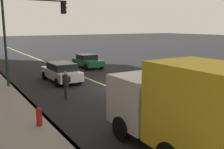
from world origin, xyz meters
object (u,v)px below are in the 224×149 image
object	(u,v)px
car_silver	(168,78)
car_white	(61,72)
car_green	(88,61)
truck_yellow	(209,115)
fire_hydrant	(39,118)
traffic_light_mast	(29,24)
pedestrian_with_backpack	(66,83)

from	to	relation	value
car_silver	car_white	bearing A→B (deg)	39.76
car_green	truck_yellow	world-z (taller)	truck_yellow
truck_yellow	fire_hydrant	distance (m)	6.65
car_silver	traffic_light_mast	size ratio (longest dim) A/B	0.61
traffic_light_mast	pedestrian_with_backpack	bearing A→B (deg)	-170.08
car_white	truck_yellow	distance (m)	13.90
pedestrian_with_backpack	traffic_light_mast	bearing A→B (deg)	9.92
pedestrian_with_backpack	traffic_light_mast	size ratio (longest dim) A/B	0.26
car_white	car_silver	size ratio (longest dim) A/B	1.20
car_green	fire_hydrant	xyz separation A→B (m)	(-13.23, 8.76, -0.23)
car_green	truck_yellow	distance (m)	19.59
car_silver	car_green	xyz separation A→B (m)	(11.13, 0.44, -0.12)
truck_yellow	traffic_light_mast	world-z (taller)	traffic_light_mast
car_green	traffic_light_mast	distance (m)	9.32
traffic_light_mast	fire_hydrant	bearing A→B (deg)	167.27
car_white	car_silver	xyz separation A→B (m)	(-6.17, -5.14, 0.04)
car_silver	fire_hydrant	world-z (taller)	car_silver
car_white	traffic_light_mast	bearing A→B (deg)	93.74
truck_yellow	traffic_light_mast	bearing A→B (deg)	6.53
car_green	fire_hydrant	distance (m)	15.87
car_green	traffic_light_mast	world-z (taller)	traffic_light_mast
truck_yellow	pedestrian_with_backpack	size ratio (longest dim) A/B	4.57
traffic_light_mast	car_green	bearing A→B (deg)	-53.60
fire_hydrant	car_silver	bearing A→B (deg)	-77.12
traffic_light_mast	fire_hydrant	xyz separation A→B (m)	(-8.13, 1.84, -3.84)
car_green	car_silver	bearing A→B (deg)	-177.73
traffic_light_mast	fire_hydrant	distance (m)	9.18
car_white	fire_hydrant	bearing A→B (deg)	153.85
car_white	car_silver	distance (m)	8.03
pedestrian_with_backpack	fire_hydrant	bearing A→B (deg)	144.05
car_silver	traffic_light_mast	bearing A→B (deg)	50.70
traffic_light_mast	truck_yellow	bearing A→B (deg)	-173.47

